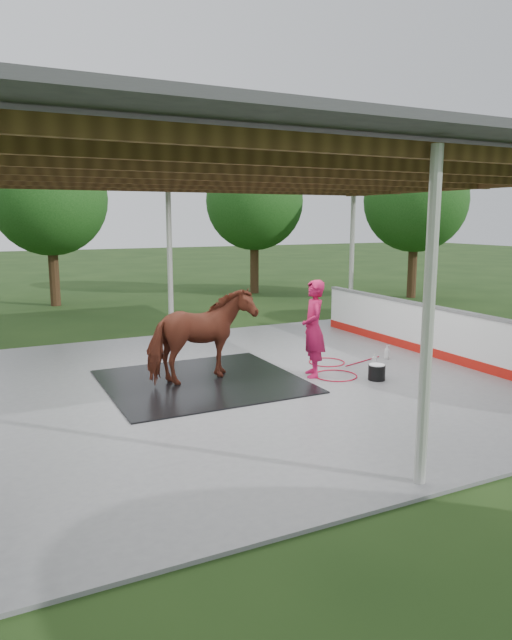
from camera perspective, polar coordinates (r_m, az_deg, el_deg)
name	(u,v)px	position (r m, az deg, el deg)	size (l,w,h in m)	color
ground	(248,384)	(10.95, -0.77, -6.40)	(100.00, 100.00, 0.00)	#1E3814
concrete_slab	(248,383)	(10.95, -0.77, -6.27)	(12.00, 10.00, 0.05)	slate
pavilion_structure	(248,170)	(10.53, -0.82, 14.76)	(12.60, 10.60, 4.05)	beige
dasher_board	(433,332)	(13.39, 17.29, -1.19)	(0.16, 8.00, 1.15)	#B7170F
tree_belt	(242,183)	(11.46, -1.41, 13.49)	(28.00, 28.00, 5.80)	#382314
rubber_mat	(202,381)	(10.94, -5.39, -6.12)	(3.57, 3.34, 0.03)	black
horse	(202,336)	(10.73, -5.47, -1.61)	(0.93, 2.05, 1.73)	maroon
handler	(313,329)	(11.14, 5.76, -0.86)	(0.69, 0.45, 1.90)	#B81347
wash_bucket	(377,372)	(11.24, 11.98, -5.10)	(0.33, 0.33, 0.31)	black
soap_bottle_a	(387,352)	(12.92, 12.95, -3.14)	(0.12, 0.12, 0.31)	silver
soap_bottle_b	(375,359)	(12.48, 11.77, -3.81)	(0.09, 0.10, 0.21)	#338CD8
hose_coil	(332,369)	(11.86, 7.62, -4.88)	(2.18, 1.79, 0.02)	#B30C27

